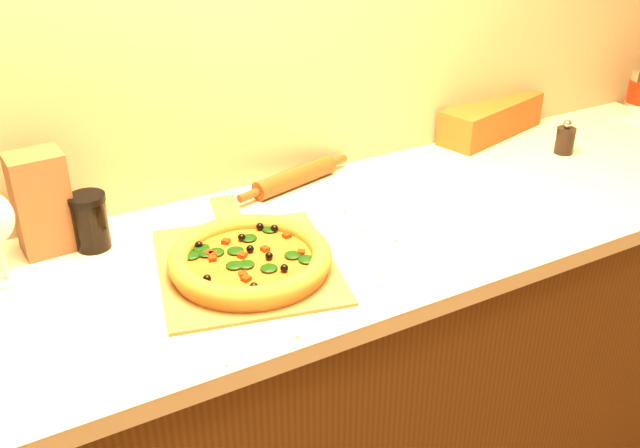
{
  "coord_description": "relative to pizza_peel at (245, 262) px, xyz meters",
  "views": [
    {
      "loc": [
        -0.62,
        0.2,
        1.68
      ],
      "look_at": [
        0.04,
        1.38,
        0.96
      ],
      "focal_mm": 40.0,
      "sensor_mm": 36.0,
      "label": 1
    }
  ],
  "objects": [
    {
      "name": "bottle_cap",
      "position": [
        -0.17,
        -0.06,
        -0.0
      ],
      "size": [
        0.04,
        0.04,
        0.01
      ],
      "primitive_type": "cylinder",
      "rotation": [
        0.0,
        0.0,
        -0.24
      ],
      "color": "black",
      "rests_on": "countertop"
    },
    {
      "name": "bread_bag",
      "position": [
        0.96,
        0.33,
        0.05
      ],
      "size": [
        0.39,
        0.21,
        0.1
      ],
      "primitive_type": "cube",
      "rotation": [
        0.0,
        0.0,
        0.26
      ],
      "color": "brown",
      "rests_on": "countertop"
    },
    {
      "name": "countertop",
      "position": [
        0.12,
        0.03,
        -0.02
      ],
      "size": [
        2.84,
        0.68,
        0.04
      ],
      "primitive_type": "cube",
      "color": "beige",
      "rests_on": "cabinet"
    },
    {
      "name": "pizza",
      "position": [
        -0.0,
        -0.04,
        0.03
      ],
      "size": [
        0.34,
        0.34,
        0.05
      ],
      "color": "#C48831",
      "rests_on": "pizza_peel"
    },
    {
      "name": "dark_jar",
      "position": [
        -0.26,
        0.23,
        0.06
      ],
      "size": [
        0.08,
        0.08,
        0.13
      ],
      "color": "black",
      "rests_on": "countertop"
    },
    {
      "name": "paper_bag",
      "position": [
        -0.35,
        0.26,
        0.11
      ],
      "size": [
        0.12,
        0.1,
        0.22
      ],
      "primitive_type": "cube",
      "rotation": [
        0.0,
        0.0,
        0.06
      ],
      "color": "brown",
      "rests_on": "countertop"
    },
    {
      "name": "pepper_grinder",
      "position": [
        1.04,
        0.11,
        0.04
      ],
      "size": [
        0.05,
        0.05,
        0.1
      ],
      "color": "black",
      "rests_on": "countertop"
    },
    {
      "name": "pizza_peel",
      "position": [
        0.0,
        0.0,
        0.0
      ],
      "size": [
        0.44,
        0.57,
        0.01
      ],
      "rotation": [
        0.0,
        0.0,
        -0.24
      ],
      "color": "brown",
      "rests_on": "countertop"
    },
    {
      "name": "cabinet",
      "position": [
        0.12,
        0.03,
        -0.47
      ],
      "size": [
        2.8,
        0.65,
        0.86
      ],
      "primitive_type": "cube",
      "color": "#4D2B10",
      "rests_on": "ground"
    },
    {
      "name": "rolling_pin",
      "position": [
        0.27,
        0.29,
        0.02
      ],
      "size": [
        0.36,
        0.11,
        0.05
      ],
      "rotation": [
        0.0,
        0.0,
        0.26
      ],
      "color": "#52270E",
      "rests_on": "countertop"
    }
  ]
}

